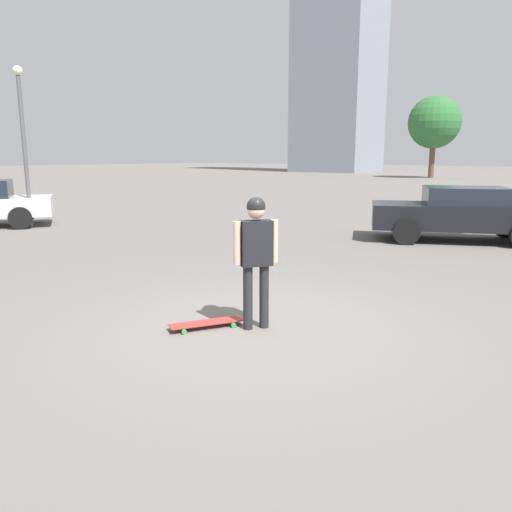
{
  "coord_description": "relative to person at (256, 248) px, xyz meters",
  "views": [
    {
      "loc": [
        -3.73,
        4.77,
        2.16
      ],
      "look_at": [
        0.0,
        0.0,
        0.94
      ],
      "focal_mm": 35.0,
      "sensor_mm": 36.0,
      "label": 1
    }
  ],
  "objects": [
    {
      "name": "car_parked_near",
      "position": [
        -0.02,
        -8.44,
        -0.31
      ],
      "size": [
        4.62,
        3.41,
        1.38
      ],
      "rotation": [
        0.0,
        0.0,
        0.45
      ],
      "color": "black",
      "rests_on": "ground_plane"
    },
    {
      "name": "tree_distant",
      "position": [
        13.5,
        -45.62,
        4.31
      ],
      "size": [
        5.05,
        5.05,
        7.9
      ],
      "color": "brown",
      "rests_on": "ground_plane"
    },
    {
      "name": "skateboard",
      "position": [
        0.5,
        0.38,
        -0.98
      ],
      "size": [
        0.66,
        0.93,
        0.07
      ],
      "rotation": [
        0.0,
        0.0,
        1.05
      ],
      "color": "#A5332D",
      "rests_on": "ground_plane"
    },
    {
      "name": "person",
      "position": [
        0.0,
        0.0,
        0.0
      ],
      "size": [
        0.38,
        0.49,
        1.67
      ],
      "rotation": [
        0.0,
        0.0,
        -2.17
      ],
      "color": "#262628",
      "rests_on": "ground_plane"
    },
    {
      "name": "ground_plane",
      "position": [
        0.0,
        0.0,
        -1.04
      ],
      "size": [
        220.0,
        220.0,
        0.0
      ],
      "primitive_type": "plane",
      "color": "slate"
    },
    {
      "name": "building_block_distant",
      "position": [
        30.61,
        -57.02,
        20.68
      ],
      "size": [
        10.14,
        8.62,
        43.45
      ],
      "color": "gray",
      "rests_on": "ground_plane"
    },
    {
      "name": "lamp_post",
      "position": [
        11.07,
        -2.95,
        1.79
      ],
      "size": [
        0.28,
        0.28,
        4.72
      ],
      "color": "#59595E",
      "rests_on": "ground_plane"
    }
  ]
}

